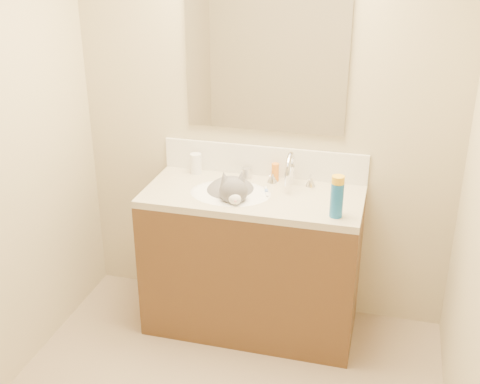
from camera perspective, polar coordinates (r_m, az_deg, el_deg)
The scene contains 16 objects.
room_shell at distance 2.19m, azimuth -4.68°, elevation 4.95°, with size 2.24×2.54×2.52m.
vanity_cabinet at distance 3.50m, azimuth 1.17°, elevation -6.84°, with size 1.20×0.55×0.82m, color #4F341B.
counter_slab at distance 3.30m, azimuth 1.23°, elevation -0.40°, with size 1.20×0.55×0.04m, color #C0B397.
basin at distance 3.32m, azimuth -0.91°, elevation -1.18°, with size 0.45×0.36×0.14m, color white.
faucet at distance 3.35m, azimuth 4.79°, elevation 1.86°, with size 0.28×0.20×0.21m.
cat at distance 3.33m, azimuth -0.83°, elevation -0.36°, with size 0.41×0.44×0.32m.
backsplash at distance 3.50m, azimuth 2.26°, elevation 2.95°, with size 1.20×0.02×0.18m, color silver.
mirror at distance 3.33m, azimuth 2.43°, elevation 12.47°, with size 0.90×0.02×0.80m, color white.
pill_bottle at distance 3.55m, azimuth -4.20°, elevation 2.70°, with size 0.07×0.07×0.12m, color white.
pill_label at distance 3.55m, azimuth -4.20°, elevation 2.49°, with size 0.06×0.06×0.04m, color orange.
silver_jar at distance 3.48m, azimuth 0.63°, elevation 1.80°, with size 0.05×0.05×0.06m, color #B7B7BC.
amber_bottle at distance 3.44m, azimuth 3.35°, elevation 1.89°, with size 0.04×0.04×0.10m, color orange.
toothbrush at distance 3.30m, azimuth 2.51°, elevation 0.04°, with size 0.01×0.13×0.01m, color white.
toothbrush_head at distance 3.30m, azimuth 2.51°, elevation 0.09°, with size 0.02×0.03×0.02m, color #6382D2.
spray_can at distance 3.03m, azimuth 9.15°, elevation -0.77°, with size 0.07×0.07×0.18m, color #175FA6.
spray_cap at distance 2.98m, azimuth 9.29°, elevation 1.15°, with size 0.06×0.06×0.04m, color gold.
Camera 1 is at (0.70, -1.95, 2.19)m, focal length 45.00 mm.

